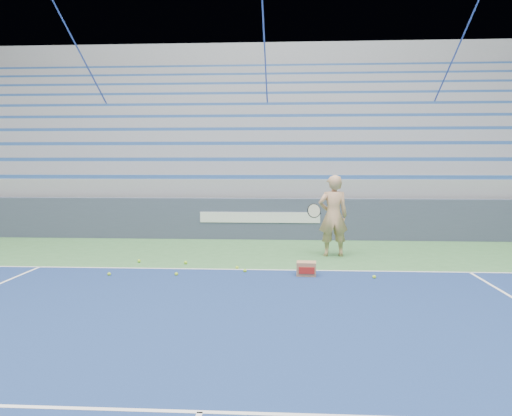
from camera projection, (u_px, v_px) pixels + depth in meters
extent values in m
cube|color=white|center=(249.00, 270.00, 9.51)|extent=(10.97, 0.05, 0.00)
cube|color=white|center=(200.00, 412.00, 4.05)|extent=(8.23, 0.05, 0.00)
cube|color=#3A4259|center=(260.00, 219.00, 13.44)|extent=(30.00, 0.30, 1.10)
cube|color=white|center=(260.00, 217.00, 13.27)|extent=(3.20, 0.02, 0.28)
cube|color=gray|center=(267.00, 205.00, 17.96)|extent=(30.00, 8.50, 1.10)
cube|color=gray|center=(267.00, 183.00, 17.89)|extent=(30.00, 8.50, 0.50)
cube|color=#285093|center=(261.00, 177.00, 14.01)|extent=(29.60, 0.42, 0.11)
cube|color=gray|center=(267.00, 169.00, 18.27)|extent=(30.00, 7.65, 0.50)
cube|color=#285093|center=(263.00, 159.00, 14.81)|extent=(29.60, 0.42, 0.11)
cube|color=gray|center=(267.00, 155.00, 18.65)|extent=(30.00, 6.80, 0.50)
cube|color=#285093|center=(264.00, 144.00, 15.61)|extent=(29.60, 0.42, 0.11)
cube|color=gray|center=(268.00, 142.00, 19.02)|extent=(30.00, 5.95, 0.50)
cube|color=#285093|center=(265.00, 129.00, 16.41)|extent=(29.60, 0.42, 0.11)
cube|color=gray|center=(268.00, 130.00, 19.40)|extent=(30.00, 5.10, 0.50)
cube|color=#285093|center=(266.00, 116.00, 17.21)|extent=(29.60, 0.42, 0.11)
cube|color=gray|center=(269.00, 118.00, 19.78)|extent=(30.00, 4.25, 0.50)
cube|color=#285093|center=(267.00, 105.00, 18.01)|extent=(29.60, 0.42, 0.11)
cube|color=gray|center=(269.00, 106.00, 20.16)|extent=(30.00, 3.40, 0.50)
cube|color=#285093|center=(268.00, 94.00, 18.81)|extent=(29.60, 0.42, 0.11)
cube|color=gray|center=(269.00, 95.00, 20.54)|extent=(30.00, 2.55, 0.50)
cube|color=#285093|center=(269.00, 84.00, 19.62)|extent=(29.60, 0.42, 0.11)
cube|color=gray|center=(270.00, 84.00, 20.92)|extent=(30.00, 1.70, 0.50)
cube|color=#285093|center=(269.00, 75.00, 20.42)|extent=(29.60, 0.42, 0.11)
cube|color=gray|center=(270.00, 74.00, 21.29)|extent=(30.00, 0.85, 0.50)
cube|color=#285093|center=(270.00, 66.00, 21.22)|extent=(29.60, 0.42, 0.11)
cube|color=gray|center=(271.00, 127.00, 22.21)|extent=(31.00, 0.40, 7.30)
cylinder|color=#2E47A1|center=(100.00, 92.00, 17.96)|extent=(0.05, 8.53, 5.04)
cylinder|color=#2E47A1|center=(267.00, 91.00, 17.60)|extent=(0.05, 8.53, 5.04)
cylinder|color=#2E47A1|center=(440.00, 89.00, 17.25)|extent=(0.05, 8.53, 5.04)
imported|color=tan|center=(333.00, 216.00, 10.90)|extent=(0.69, 0.49, 1.78)
cylinder|color=black|center=(318.00, 214.00, 10.67)|extent=(0.12, 0.27, 0.08)
cylinder|color=beige|center=(314.00, 211.00, 10.39)|extent=(0.29, 0.16, 0.28)
torus|color=black|center=(314.00, 211.00, 10.39)|extent=(0.31, 0.18, 0.30)
cube|color=#A5734F|center=(306.00, 269.00, 9.00)|extent=(0.36, 0.28, 0.26)
cube|color=#B21E19|center=(307.00, 271.00, 8.87)|extent=(0.28, 0.03, 0.12)
sphere|color=#A7DA2C|center=(237.00, 268.00, 9.58)|extent=(0.07, 0.07, 0.07)
sphere|color=#A7DA2C|center=(186.00, 263.00, 10.08)|extent=(0.07, 0.07, 0.07)
sphere|color=#A7DA2C|center=(374.00, 277.00, 8.79)|extent=(0.07, 0.07, 0.07)
sphere|color=#A7DA2C|center=(139.00, 261.00, 10.24)|extent=(0.07, 0.07, 0.07)
sphere|color=#A7DA2C|center=(109.00, 274.00, 9.02)|extent=(0.07, 0.07, 0.07)
sphere|color=#A7DA2C|center=(176.00, 274.00, 9.02)|extent=(0.07, 0.07, 0.07)
sphere|color=#A7DA2C|center=(245.00, 271.00, 9.30)|extent=(0.07, 0.07, 0.07)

